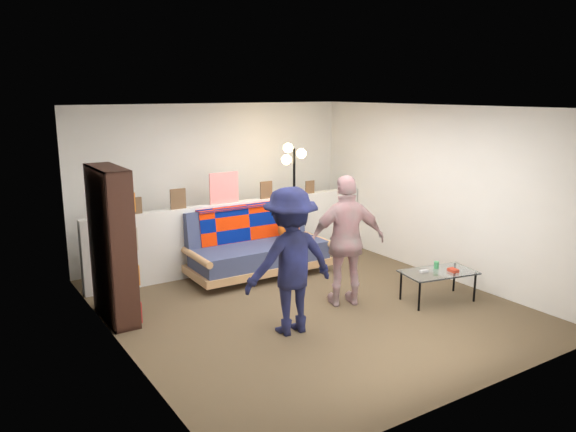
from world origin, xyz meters
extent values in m
plane|color=brown|center=(0.00, 0.00, 0.00)|extent=(5.00, 5.00, 0.00)
cube|color=silver|center=(0.00, 2.50, 1.20)|extent=(4.50, 0.10, 2.40)
cube|color=silver|center=(-2.25, 0.00, 1.20)|extent=(0.10, 5.00, 2.40)
cube|color=silver|center=(2.25, 0.00, 1.20)|extent=(0.10, 5.00, 2.40)
cube|color=white|center=(0.00, 0.00, 2.40)|extent=(4.50, 5.00, 0.10)
cube|color=silver|center=(0.00, 1.80, 0.50)|extent=(4.45, 0.15, 1.00)
cube|color=brown|center=(-1.50, 1.78, 1.11)|extent=(0.18, 0.02, 0.22)
cube|color=brown|center=(-0.90, 1.78, 1.14)|extent=(0.22, 0.02, 0.28)
cube|color=white|center=(-0.20, 1.78, 1.23)|extent=(0.45, 0.02, 0.45)
cube|color=brown|center=(0.50, 1.78, 1.13)|extent=(0.20, 0.02, 0.26)
cube|color=brown|center=(1.30, 1.78, 1.10)|extent=(0.16, 0.02, 0.20)
cube|color=tan|center=(0.08, 1.31, 0.16)|extent=(2.02, 0.92, 0.11)
cube|color=#374164|center=(0.08, 1.25, 0.34)|extent=(1.91, 0.76, 0.25)
cube|color=#374164|center=(0.09, 1.65, 0.65)|extent=(1.90, 0.27, 0.60)
cylinder|color=tan|center=(-0.87, 1.32, 0.42)|extent=(0.11, 0.90, 0.10)
cylinder|color=tan|center=(1.03, 1.29, 0.42)|extent=(0.11, 0.90, 0.10)
cube|color=navy|center=(0.09, 1.57, 0.65)|extent=(1.53, 0.13, 0.55)
cube|color=navy|center=(0.09, 1.70, 0.95)|extent=(1.53, 0.28, 0.03)
sphere|color=#CF4F12|center=(0.56, 1.25, 0.62)|extent=(0.32, 0.32, 0.32)
cube|color=black|center=(-2.22, 0.84, 0.89)|extent=(0.02, 0.89, 1.77)
cube|color=black|center=(-2.08, 0.41, 0.89)|extent=(0.30, 0.02, 1.77)
cube|color=black|center=(-2.08, 1.28, 0.89)|extent=(0.30, 0.02, 1.77)
cube|color=black|center=(-2.08, 0.84, 1.76)|extent=(0.30, 0.89, 0.02)
cube|color=black|center=(-2.08, 0.84, 0.02)|extent=(0.30, 0.89, 0.04)
cube|color=black|center=(-2.08, 0.84, 0.47)|extent=(0.30, 0.85, 0.02)
cube|color=black|center=(-2.08, 0.84, 0.89)|extent=(0.30, 0.85, 0.02)
cube|color=black|center=(-2.08, 0.84, 1.30)|extent=(0.30, 0.85, 0.02)
cube|color=#B32B23|center=(-2.06, 0.84, 0.20)|extent=(0.22, 0.83, 0.30)
cube|color=#274EAD|center=(-2.06, 0.84, 0.63)|extent=(0.22, 0.83, 0.28)
cube|color=gold|center=(-2.06, 0.84, 1.04)|extent=(0.22, 0.83, 0.30)
cube|color=#2E8047|center=(-2.06, 0.84, 1.46)|extent=(0.22, 0.83, 0.28)
cylinder|color=black|center=(1.04, -0.89, 0.18)|extent=(0.03, 0.03, 0.36)
cylinder|color=black|center=(1.84, -1.05, 0.18)|extent=(0.03, 0.03, 0.36)
cylinder|color=black|center=(1.11, -0.50, 0.18)|extent=(0.03, 0.03, 0.36)
cylinder|color=black|center=(1.92, -0.66, 0.18)|extent=(0.03, 0.03, 0.36)
cube|color=silver|center=(1.48, -0.77, 0.37)|extent=(0.99, 0.67, 0.02)
cube|color=silver|center=(1.31, -0.69, 0.40)|extent=(0.12, 0.07, 0.03)
cube|color=red|center=(1.63, -0.88, 0.40)|extent=(0.11, 0.14, 0.04)
cylinder|color=#43A25E|center=(1.54, -0.68, 0.43)|extent=(0.07, 0.07, 0.09)
cylinder|color=black|center=(0.83, 1.51, 0.02)|extent=(0.32, 0.32, 0.03)
cylinder|color=black|center=(0.83, 1.51, 0.88)|extent=(0.05, 0.05, 1.75)
sphere|color=#FFC672|center=(0.69, 1.51, 1.60)|extent=(0.14, 0.14, 0.14)
sphere|color=#FFC672|center=(0.97, 1.54, 1.67)|extent=(0.14, 0.14, 0.14)
sphere|color=#FFC672|center=(0.80, 1.64, 1.75)|extent=(0.14, 0.14, 0.14)
imported|color=black|center=(-0.58, -0.54, 0.80)|extent=(1.06, 0.64, 1.60)
imported|color=pink|center=(0.44, -0.23, 0.80)|extent=(1.02, 0.70, 1.61)
camera|label=1|loc=(-3.71, -5.36, 2.59)|focal=35.00mm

